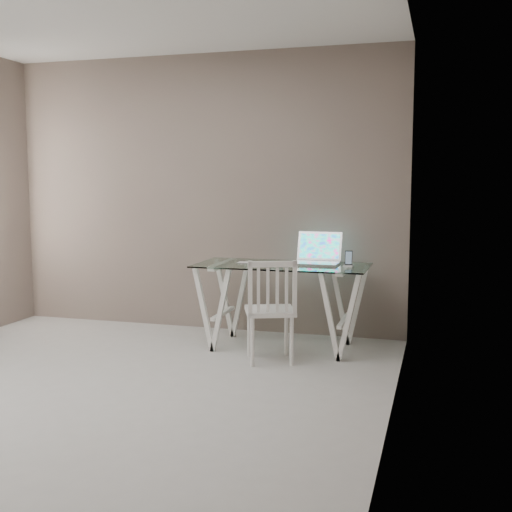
{
  "coord_description": "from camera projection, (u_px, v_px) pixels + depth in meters",
  "views": [
    {
      "loc": [
        2.27,
        -3.72,
        1.47
      ],
      "look_at": [
        0.8,
        1.38,
        0.85
      ],
      "focal_mm": 45.0,
      "sensor_mm": 36.0,
      "label": 1
    }
  ],
  "objects": [
    {
      "name": "mouse",
      "position": [
        277.0,
        265.0,
        5.44
      ],
      "size": [
        0.11,
        0.06,
        0.03
      ],
      "primitive_type": "ellipsoid",
      "color": "white",
      "rests_on": "desk"
    },
    {
      "name": "chair",
      "position": [
        271.0,
        306.0,
        5.15
      ],
      "size": [
        0.5,
        0.5,
        0.85
      ],
      "rotation": [
        0.0,
        0.0,
        0.37
      ],
      "color": "silver",
      "rests_on": "ground"
    },
    {
      "name": "phone_dock",
      "position": [
        349.0,
        262.0,
        5.44
      ],
      "size": [
        0.07,
        0.07,
        0.14
      ],
      "color": "white",
      "rests_on": "desk"
    },
    {
      "name": "laptop",
      "position": [
        317.0,
        256.0,
        5.68
      ],
      "size": [
        0.4,
        0.37,
        0.27
      ],
      "color": "silver",
      "rests_on": "desk"
    },
    {
      "name": "keyboard",
      "position": [
        251.0,
        263.0,
        5.69
      ],
      "size": [
        0.25,
        0.11,
        0.01
      ],
      "primitive_type": "cube",
      "color": "silver",
      "rests_on": "desk"
    },
    {
      "name": "desk",
      "position": [
        282.0,
        305.0,
        5.64
      ],
      "size": [
        1.5,
        0.7,
        0.75
      ],
      "color": "silver",
      "rests_on": "ground"
    },
    {
      "name": "room",
      "position": [
        72.0,
        143.0,
        4.18
      ],
      "size": [
        4.5,
        4.52,
        2.71
      ],
      "color": "#AAA8A3",
      "rests_on": "ground"
    }
  ]
}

